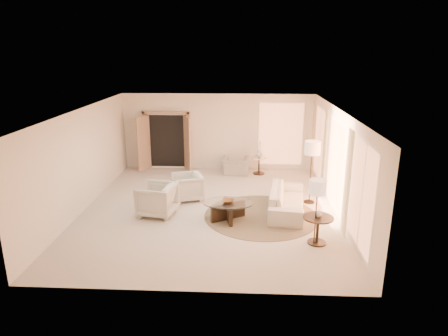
{
  "coord_description": "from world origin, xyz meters",
  "views": [
    {
      "loc": [
        0.94,
        -10.43,
        4.36
      ],
      "look_at": [
        0.4,
        0.4,
        1.1
      ],
      "focal_mm": 32.0,
      "sensor_mm": 36.0,
      "label": 1
    }
  ],
  "objects_px": {
    "coffee_table": "(228,209)",
    "side_table": "(259,164)",
    "armchair_right": "(157,198)",
    "end_vase": "(319,214)",
    "end_table": "(318,225)",
    "sofa": "(287,200)",
    "floor_lamp_far": "(318,190)",
    "side_vase": "(259,154)",
    "floor_lamp_near": "(312,151)",
    "bowl": "(228,201)",
    "accent_chair": "(236,163)",
    "armchair_left": "(187,186)"
  },
  "relations": [
    {
      "from": "coffee_table",
      "to": "end_vase",
      "type": "distance_m",
      "value": 2.49
    },
    {
      "from": "end_table",
      "to": "armchair_right",
      "type": "bearing_deg",
      "value": 160.02
    },
    {
      "from": "end_vase",
      "to": "side_vase",
      "type": "height_order",
      "value": "side_vase"
    },
    {
      "from": "coffee_table",
      "to": "end_table",
      "type": "bearing_deg",
      "value": -30.26
    },
    {
      "from": "floor_lamp_near",
      "to": "bowl",
      "type": "height_order",
      "value": "floor_lamp_near"
    },
    {
      "from": "floor_lamp_near",
      "to": "end_table",
      "type": "bearing_deg",
      "value": -94.84
    },
    {
      "from": "bowl",
      "to": "armchair_left",
      "type": "bearing_deg",
      "value": 131.94
    },
    {
      "from": "accent_chair",
      "to": "end_vase",
      "type": "distance_m",
      "value": 5.67
    },
    {
      "from": "coffee_table",
      "to": "bowl",
      "type": "xyz_separation_m",
      "value": [
        0.0,
        0.0,
        0.22
      ]
    },
    {
      "from": "accent_chair",
      "to": "coffee_table",
      "type": "distance_m",
      "value": 4.07
    },
    {
      "from": "sofa",
      "to": "side_vase",
      "type": "xyz_separation_m",
      "value": [
        -0.65,
        3.45,
        0.42
      ]
    },
    {
      "from": "armchair_right",
      "to": "side_table",
      "type": "xyz_separation_m",
      "value": [
        2.89,
        3.85,
        -0.1
      ]
    },
    {
      "from": "coffee_table",
      "to": "bowl",
      "type": "relative_size",
      "value": 5.58
    },
    {
      "from": "armchair_right",
      "to": "end_table",
      "type": "relative_size",
      "value": 1.36
    },
    {
      "from": "armchair_left",
      "to": "armchair_right",
      "type": "relative_size",
      "value": 0.9
    },
    {
      "from": "armchair_right",
      "to": "accent_chair",
      "type": "distance_m",
      "value": 4.34
    },
    {
      "from": "coffee_table",
      "to": "side_vase",
      "type": "relative_size",
      "value": 6.69
    },
    {
      "from": "end_vase",
      "to": "floor_lamp_far",
      "type": "bearing_deg",
      "value": -146.83
    },
    {
      "from": "bowl",
      "to": "side_vase",
      "type": "xyz_separation_m",
      "value": [
        0.95,
        4.09,
        0.23
      ]
    },
    {
      "from": "armchair_right",
      "to": "floor_lamp_far",
      "type": "relative_size",
      "value": 0.61
    },
    {
      "from": "sofa",
      "to": "accent_chair",
      "type": "height_order",
      "value": "accent_chair"
    },
    {
      "from": "bowl",
      "to": "sofa",
      "type": "bearing_deg",
      "value": 21.71
    },
    {
      "from": "sofa",
      "to": "floor_lamp_far",
      "type": "height_order",
      "value": "floor_lamp_far"
    },
    {
      "from": "bowl",
      "to": "armchair_right",
      "type": "bearing_deg",
      "value": 172.98
    },
    {
      "from": "armchair_left",
      "to": "end_table",
      "type": "relative_size",
      "value": 1.23
    },
    {
      "from": "armchair_right",
      "to": "floor_lamp_far",
      "type": "height_order",
      "value": "floor_lamp_far"
    },
    {
      "from": "sofa",
      "to": "accent_chair",
      "type": "relative_size",
      "value": 2.49
    },
    {
      "from": "end_table",
      "to": "floor_lamp_far",
      "type": "xyz_separation_m",
      "value": [
        -0.07,
        -0.05,
        0.88
      ]
    },
    {
      "from": "bowl",
      "to": "side_vase",
      "type": "bearing_deg",
      "value": 76.9
    },
    {
      "from": "sofa",
      "to": "side_table",
      "type": "height_order",
      "value": "sofa"
    },
    {
      "from": "side_table",
      "to": "armchair_left",
      "type": "bearing_deg",
      "value": -129.96
    },
    {
      "from": "side_table",
      "to": "sofa",
      "type": "bearing_deg",
      "value": -79.36
    },
    {
      "from": "armchair_right",
      "to": "end_vase",
      "type": "xyz_separation_m",
      "value": [
        4.06,
        -1.47,
        0.26
      ]
    },
    {
      "from": "end_table",
      "to": "sofa",
      "type": "bearing_deg",
      "value": 105.48
    },
    {
      "from": "sofa",
      "to": "side_vase",
      "type": "bearing_deg",
      "value": 17.8
    },
    {
      "from": "armchair_left",
      "to": "side_table",
      "type": "distance_m",
      "value": 3.48
    },
    {
      "from": "floor_lamp_near",
      "to": "floor_lamp_far",
      "type": "distance_m",
      "value": 2.66
    },
    {
      "from": "side_table",
      "to": "side_vase",
      "type": "xyz_separation_m",
      "value": [
        0.0,
        0.0,
        0.38
      ]
    },
    {
      "from": "accent_chair",
      "to": "side_vase",
      "type": "xyz_separation_m",
      "value": [
        0.83,
        0.03,
        0.35
      ]
    },
    {
      "from": "armchair_right",
      "to": "floor_lamp_far",
      "type": "bearing_deg",
      "value": 79.72
    },
    {
      "from": "armchair_right",
      "to": "side_vase",
      "type": "height_order",
      "value": "armchair_right"
    },
    {
      "from": "armchair_right",
      "to": "end_table",
      "type": "height_order",
      "value": "armchair_right"
    },
    {
      "from": "end_table",
      "to": "coffee_table",
      "type": "bearing_deg",
      "value": 149.74
    },
    {
      "from": "end_table",
      "to": "side_vase",
      "type": "distance_m",
      "value": 5.46
    },
    {
      "from": "floor_lamp_near",
      "to": "bowl",
      "type": "xyz_separation_m",
      "value": [
        -2.34,
        -1.35,
        -1.05
      ]
    },
    {
      "from": "coffee_table",
      "to": "end_table",
      "type": "height_order",
      "value": "end_table"
    },
    {
      "from": "side_table",
      "to": "end_vase",
      "type": "distance_m",
      "value": 5.46
    },
    {
      "from": "armchair_left",
      "to": "accent_chair",
      "type": "xyz_separation_m",
      "value": [
        1.4,
        2.64,
        -0.03
      ]
    },
    {
      "from": "coffee_table",
      "to": "side_table",
      "type": "xyz_separation_m",
      "value": [
        0.95,
        4.09,
        0.07
      ]
    },
    {
      "from": "floor_lamp_far",
      "to": "side_vase",
      "type": "relative_size",
      "value": 5.96
    }
  ]
}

